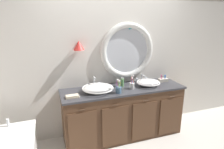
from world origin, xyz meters
name	(u,v)px	position (x,y,z in m)	size (l,w,h in m)	color
ground_plane	(126,144)	(0.00, 0.00, 0.00)	(14.00, 14.00, 0.00)	silver
back_wall_assembly	(115,57)	(0.01, 0.59, 1.31)	(6.40, 0.26, 2.60)	silver
vanity_counter	(123,112)	(0.05, 0.26, 0.43)	(1.99, 0.61, 0.86)	brown
sink_basin_left	(98,88)	(-0.38, 0.24, 0.92)	(0.48, 0.48, 0.12)	white
sink_basin_right	(148,83)	(0.48, 0.24, 0.91)	(0.39, 0.39, 0.11)	white
faucet_set_left	(94,83)	(-0.38, 0.47, 0.93)	(0.23, 0.13, 0.18)	silver
faucet_set_right	(142,78)	(0.48, 0.46, 0.92)	(0.23, 0.15, 0.14)	silver
toothbrush_holder_left	(119,89)	(-0.10, 0.09, 0.92)	(0.09, 0.09, 0.22)	slate
toothbrush_holder_right	(132,85)	(0.17, 0.19, 0.92)	(0.08, 0.08, 0.22)	white
soap_dispenser	(122,82)	(0.06, 0.35, 0.93)	(0.05, 0.06, 0.16)	#6BAD66
folded_hand_towel	(72,96)	(-0.78, 0.14, 0.87)	(0.19, 0.11, 0.03)	beige
toiletry_basket	(163,80)	(0.84, 0.34, 0.89)	(0.17, 0.09, 0.13)	beige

